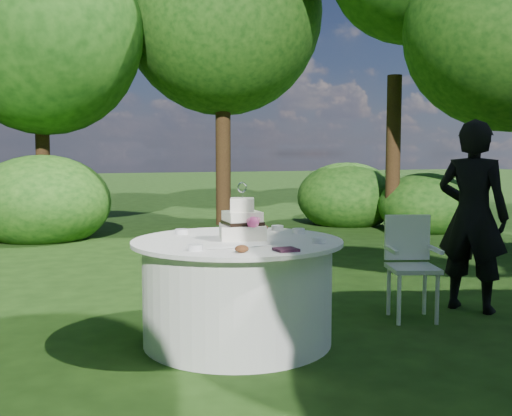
# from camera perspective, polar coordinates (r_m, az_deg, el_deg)

# --- Properties ---
(ground) EXTENTS (80.00, 80.00, 0.00)m
(ground) POSITION_cam_1_polar(r_m,az_deg,el_deg) (4.61, -1.77, -12.54)
(ground) COLOR black
(ground) RESTS_ON ground
(napkins) EXTENTS (0.14, 0.14, 0.02)m
(napkins) POSITION_cam_1_polar(r_m,az_deg,el_deg) (3.93, 2.88, -3.98)
(napkins) COLOR #4D213A
(napkins) RESTS_ON table
(feather_plume) EXTENTS (0.48, 0.07, 0.01)m
(feather_plume) POSITION_cam_1_polar(r_m,az_deg,el_deg) (4.06, -1.61, -3.72)
(feather_plume) COLOR white
(feather_plume) RESTS_ON table
(guest) EXTENTS (0.67, 0.74, 1.70)m
(guest) POSITION_cam_1_polar(r_m,az_deg,el_deg) (5.66, 19.92, -0.73)
(guest) COLOR black
(guest) RESTS_ON ground
(table) EXTENTS (1.56, 1.56, 0.77)m
(table) POSITION_cam_1_polar(r_m,az_deg,el_deg) (4.51, -1.78, -7.83)
(table) COLOR silver
(table) RESTS_ON ground
(cake) EXTENTS (0.40, 0.40, 0.43)m
(cake) POSITION_cam_1_polar(r_m,az_deg,el_deg) (4.47, -1.29, -1.49)
(cake) COLOR silver
(cake) RESTS_ON table
(chair) EXTENTS (0.50, 0.50, 0.88)m
(chair) POSITION_cam_1_polar(r_m,az_deg,el_deg) (5.29, 14.50, -4.64)
(chair) COLOR silver
(chair) RESTS_ON ground
(votives) EXTENTS (1.10, 0.93, 0.04)m
(votives) POSITION_cam_1_polar(r_m,az_deg,el_deg) (4.54, -0.06, -2.59)
(votives) COLOR white
(votives) RESTS_ON table
(petal_cups) EXTENTS (0.65, 1.07, 0.05)m
(petal_cups) POSITION_cam_1_polar(r_m,az_deg,el_deg) (4.41, -0.24, -2.75)
(petal_cups) COLOR #562D16
(petal_cups) RESTS_ON table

